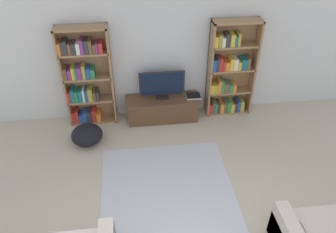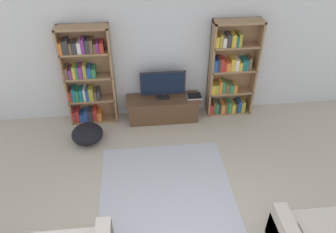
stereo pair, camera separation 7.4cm
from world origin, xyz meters
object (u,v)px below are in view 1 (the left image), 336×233
Objects in this scene: bookshelf_left at (86,78)px; television at (162,84)px; laptop at (193,96)px; beanbag_ottoman at (87,135)px; bookshelf_right at (229,72)px; tv_stand at (162,109)px.

bookshelf_left is 1.42m from television.
laptop is (2.01, -0.12, -0.46)m from bookshelf_left.
laptop is 2.15m from beanbag_ottoman.
bookshelf_right is 2.93m from beanbag_ottoman.
bookshelf_right is 6.78× the size of laptop.
tv_stand is 0.53m from television.
laptop is (0.61, -0.02, -0.29)m from television.
beanbag_ottoman is (-2.75, -0.69, -0.73)m from bookshelf_right.
bookshelf_left is at bearing 176.64° from laptop.
television is (1.40, -0.09, -0.17)m from bookshelf_left.
bookshelf_left is 2.71m from bookshelf_right.
bookshelf_left is 3.42× the size of beanbag_ottoman.
bookshelf_right is 1.32m from television.
beanbag_ottoman is at bearing -157.40° from television.
beanbag_ottoman is (-1.44, -0.60, -0.61)m from television.
laptop is 0.50× the size of beanbag_ottoman.
bookshelf_right is at bearing 4.11° from television.
television is at bearing 22.60° from beanbag_ottoman.
television reaches higher than beanbag_ottoman.
bookshelf_left reaches higher than tv_stand.
bookshelf_left is 1.57m from tv_stand.
bookshelf_left is at bearing 87.25° from beanbag_ottoman.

